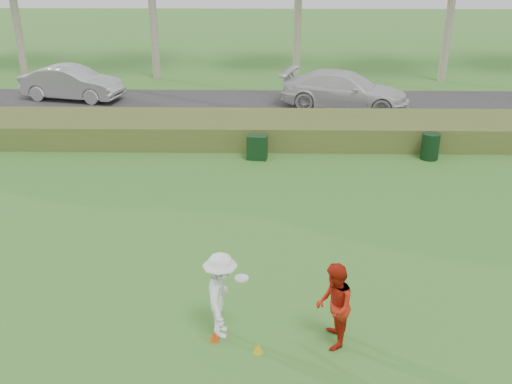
{
  "coord_description": "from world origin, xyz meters",
  "views": [
    {
      "loc": [
        0.25,
        -9.28,
        7.15
      ],
      "look_at": [
        0.0,
        4.0,
        1.3
      ],
      "focal_mm": 40.0,
      "sensor_mm": 36.0,
      "label": 1
    }
  ],
  "objects_px": {
    "player_white": "(221,296)",
    "player_red": "(334,306)",
    "car_mid": "(72,83)",
    "cone_yellow": "(258,348)",
    "cone_orange": "(214,336)",
    "trash_bin": "(430,146)",
    "car_right": "(345,90)",
    "utility_cabinet": "(257,147)"
  },
  "relations": [
    {
      "from": "cone_orange",
      "to": "car_right",
      "type": "xyz_separation_m",
      "value": [
        4.59,
        16.82,
        0.8
      ]
    },
    {
      "from": "cone_orange",
      "to": "cone_yellow",
      "type": "relative_size",
      "value": 0.97
    },
    {
      "from": "player_red",
      "to": "cone_orange",
      "type": "xyz_separation_m",
      "value": [
        -2.28,
        0.05,
        -0.77
      ]
    },
    {
      "from": "player_red",
      "to": "car_mid",
      "type": "xyz_separation_m",
      "value": [
        -10.76,
        18.3,
        -0.01
      ]
    },
    {
      "from": "player_white",
      "to": "cone_orange",
      "type": "height_order",
      "value": "player_white"
    },
    {
      "from": "car_right",
      "to": "player_white",
      "type": "bearing_deg",
      "value": -177.61
    },
    {
      "from": "cone_yellow",
      "to": "utility_cabinet",
      "type": "height_order",
      "value": "utility_cabinet"
    },
    {
      "from": "cone_orange",
      "to": "utility_cabinet",
      "type": "bearing_deg",
      "value": 86.25
    },
    {
      "from": "player_red",
      "to": "cone_orange",
      "type": "relative_size",
      "value": 8.43
    },
    {
      "from": "car_right",
      "to": "player_red",
      "type": "bearing_deg",
      "value": -170.38
    },
    {
      "from": "cone_orange",
      "to": "player_white",
      "type": "bearing_deg",
      "value": 57.81
    },
    {
      "from": "cone_orange",
      "to": "trash_bin",
      "type": "relative_size",
      "value": 0.22
    },
    {
      "from": "cone_orange",
      "to": "utility_cabinet",
      "type": "relative_size",
      "value": 0.23
    },
    {
      "from": "car_mid",
      "to": "player_red",
      "type": "bearing_deg",
      "value": -137.21
    },
    {
      "from": "player_white",
      "to": "player_red",
      "type": "xyz_separation_m",
      "value": [
        2.15,
        -0.27,
        -0.03
      ]
    },
    {
      "from": "cone_orange",
      "to": "cone_yellow",
      "type": "height_order",
      "value": "cone_yellow"
    },
    {
      "from": "cone_yellow",
      "to": "utility_cabinet",
      "type": "bearing_deg",
      "value": 91.05
    },
    {
      "from": "car_mid",
      "to": "cone_yellow",
      "type": "bearing_deg",
      "value": -140.99
    },
    {
      "from": "car_mid",
      "to": "utility_cabinet",
      "type": "bearing_deg",
      "value": -119.12
    },
    {
      "from": "player_white",
      "to": "car_right",
      "type": "height_order",
      "value": "player_white"
    },
    {
      "from": "player_white",
      "to": "player_red",
      "type": "bearing_deg",
      "value": -96.52
    },
    {
      "from": "player_white",
      "to": "cone_yellow",
      "type": "xyz_separation_m",
      "value": [
        0.72,
        -0.55,
        -0.79
      ]
    },
    {
      "from": "cone_yellow",
      "to": "cone_orange",
      "type": "bearing_deg",
      "value": 158.68
    },
    {
      "from": "cone_orange",
      "to": "trash_bin",
      "type": "height_order",
      "value": "trash_bin"
    },
    {
      "from": "cone_yellow",
      "to": "car_mid",
      "type": "relative_size",
      "value": 0.04
    },
    {
      "from": "utility_cabinet",
      "to": "trash_bin",
      "type": "height_order",
      "value": "trash_bin"
    },
    {
      "from": "player_white",
      "to": "utility_cabinet",
      "type": "bearing_deg",
      "value": -2.49
    },
    {
      "from": "utility_cabinet",
      "to": "cone_orange",
      "type": "bearing_deg",
      "value": -85.94
    },
    {
      "from": "cone_orange",
      "to": "car_right",
      "type": "distance_m",
      "value": 17.46
    },
    {
      "from": "player_white",
      "to": "car_right",
      "type": "relative_size",
      "value": 0.31
    },
    {
      "from": "player_white",
      "to": "player_red",
      "type": "distance_m",
      "value": 2.16
    },
    {
      "from": "cone_yellow",
      "to": "trash_bin",
      "type": "xyz_separation_m",
      "value": [
        5.97,
        10.64,
        0.37
      ]
    },
    {
      "from": "car_right",
      "to": "cone_orange",
      "type": "bearing_deg",
      "value": -177.85
    },
    {
      "from": "cone_yellow",
      "to": "player_white",
      "type": "bearing_deg",
      "value": 142.82
    },
    {
      "from": "trash_bin",
      "to": "car_right",
      "type": "relative_size",
      "value": 0.16
    },
    {
      "from": "utility_cabinet",
      "to": "trash_bin",
      "type": "distance_m",
      "value": 6.16
    },
    {
      "from": "player_red",
      "to": "cone_yellow",
      "type": "bearing_deg",
      "value": -76.46
    },
    {
      "from": "player_red",
      "to": "car_mid",
      "type": "bearing_deg",
      "value": -147.2
    },
    {
      "from": "player_white",
      "to": "car_mid",
      "type": "xyz_separation_m",
      "value": [
        -8.61,
        18.03,
        -0.04
      ]
    },
    {
      "from": "player_red",
      "to": "utility_cabinet",
      "type": "bearing_deg",
      "value": -168.67
    },
    {
      "from": "player_white",
      "to": "utility_cabinet",
      "type": "xyz_separation_m",
      "value": [
        0.53,
        9.96,
        -0.46
      ]
    },
    {
      "from": "utility_cabinet",
      "to": "car_mid",
      "type": "bearing_deg",
      "value": 146.35
    }
  ]
}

